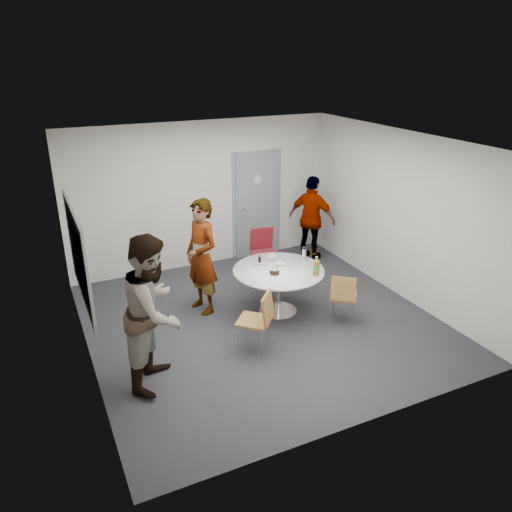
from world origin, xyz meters
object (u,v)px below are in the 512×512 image
door (257,205)px  whiteboard (78,255)px  chair_near_right (343,294)px  person_main (202,257)px  chair_far (264,249)px  table (280,275)px  chair_near_left (260,316)px  person_left (154,311)px  person_right (312,219)px

door → whiteboard: 4.25m
chair_near_right → person_main: (-1.75, 1.28, 0.43)m
chair_far → chair_near_right: bearing=108.0°
table → chair_near_left: (-0.75, -0.85, -0.10)m
door → table: door is taller
whiteboard → chair_near_right: size_ratio=2.40×
person_main → person_left: bearing=-51.4°
chair_near_left → chair_near_right: (1.45, 0.14, -0.05)m
person_main → person_right: person_main is taller
door → table: 2.46m
chair_near_right → person_right: person_right is taller
person_main → person_right: bearing=98.2°
chair_near_left → person_left: (-1.42, -0.05, 0.44)m
door → table: size_ratio=1.52×
table → chair_near_right: table is taller
chair_near_right → chair_near_left: bearing=-134.9°
whiteboard → table: whiteboard is taller
person_right → person_main: bearing=80.6°
person_right → person_left: bearing=92.5°
person_left → person_right: (3.73, 2.54, -0.14)m
person_main → door: bearing=120.7°
door → whiteboard: (-3.56, -2.28, 0.42)m
whiteboard → person_right: bearing=20.0°
whiteboard → door: bearing=32.7°
person_right → whiteboard: bearing=78.2°
table → person_right: 2.28m
chair_near_left → person_main: (-0.30, 1.42, 0.38)m
table → person_main: size_ratio=0.77×
person_left → chair_far: bearing=-16.5°
whiteboard → person_left: size_ratio=0.99×
person_left → person_main: bearing=-4.2°
whiteboard → person_left: whiteboard is taller
chair_near_right → person_left: size_ratio=0.41×
chair_near_right → person_main: bearing=-176.6°
chair_near_right → person_main: 2.21m
door → chair_near_left: door is taller
whiteboard → chair_far: size_ratio=2.03×
person_main → chair_near_right: bearing=39.8°
chair_far → person_right: 1.33m
chair_near_right → whiteboard: bearing=-152.5°
table → person_main: 1.23m
door → person_left: size_ratio=1.10×
chair_near_left → person_right: 3.41m
door → chair_near_left: 3.53m
table → chair_near_left: 1.14m
table → chair_far: bearing=75.3°
person_main → person_left: 1.85m
whiteboard → person_main: (1.80, 0.53, -0.54)m
door → chair_near_right: 3.08m
whiteboard → person_right: 4.73m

